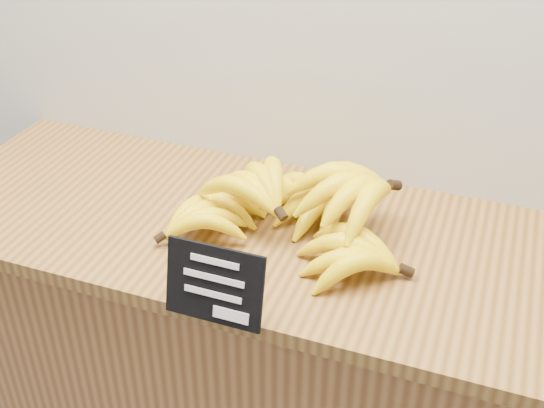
# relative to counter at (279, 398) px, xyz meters

# --- Properties ---
(counter) EXTENTS (1.29, 0.50, 0.90)m
(counter) POSITION_rel_counter_xyz_m (0.00, 0.00, 0.00)
(counter) COLOR #935F2F
(counter) RESTS_ON ground
(counter_top) EXTENTS (1.49, 0.54, 0.03)m
(counter_top) POSITION_rel_counter_xyz_m (0.00, 0.00, 0.47)
(counter_top) COLOR olive
(counter_top) RESTS_ON counter
(chalkboard_sign) EXTENTS (0.17, 0.04, 0.13)m
(chalkboard_sign) POSITION_rel_counter_xyz_m (-0.02, -0.27, 0.55)
(chalkboard_sign) COLOR black
(chalkboard_sign) RESTS_ON counter_top
(banana_pile) EXTENTS (0.51, 0.38, 0.13)m
(banana_pile) POSITION_rel_counter_xyz_m (0.03, -0.00, 0.53)
(banana_pile) COLOR #FEE40A
(banana_pile) RESTS_ON counter_top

